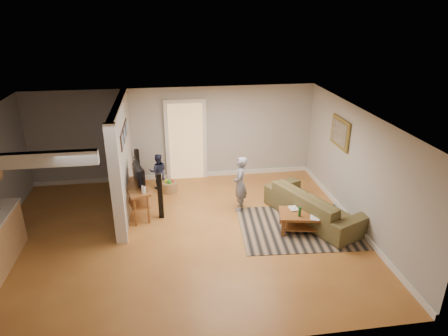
{
  "coord_description": "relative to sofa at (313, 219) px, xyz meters",
  "views": [
    {
      "loc": [
        -0.16,
        -7.2,
        4.49
      ],
      "look_at": [
        1.02,
        0.86,
        1.1
      ],
      "focal_mm": 32.0,
      "sensor_mm": 36.0,
      "label": 1
    }
  ],
  "objects": [
    {
      "name": "coffee_table",
      "position": [
        -0.35,
        -0.44,
        0.32
      ],
      "size": [
        1.15,
        0.81,
        0.62
      ],
      "rotation": [
        0.0,
        0.0,
        -0.2
      ],
      "color": "brown",
      "rests_on": "ground"
    },
    {
      "name": "child",
      "position": [
        -1.54,
        0.69,
        0.0
      ],
      "size": [
        0.44,
        0.55,
        1.3
      ],
      "primitive_type": "imported",
      "rotation": [
        0.0,
        0.0,
        -1.88
      ],
      "color": "gray",
      "rests_on": "ground"
    },
    {
      "name": "speaker_left",
      "position": [
        -3.35,
        0.55,
        0.54
      ],
      "size": [
        0.12,
        0.12,
        1.07
      ],
      "primitive_type": "cube",
      "rotation": [
        0.0,
        0.0,
        -0.11
      ],
      "color": "black",
      "rests_on": "ground"
    },
    {
      "name": "sofa",
      "position": [
        0.0,
        0.0,
        0.0
      ],
      "size": [
        1.83,
        2.56,
        0.7
      ],
      "primitive_type": "imported",
      "rotation": [
        0.0,
        0.0,
        1.99
      ],
      "color": "#4A4225",
      "rests_on": "ground"
    },
    {
      "name": "tv_console",
      "position": [
        -3.88,
        0.77,
        0.65
      ],
      "size": [
        0.71,
        1.21,
        0.98
      ],
      "rotation": [
        0.0,
        0.0,
        0.27
      ],
      "color": "brown",
      "rests_on": "ground"
    },
    {
      "name": "toy_basket",
      "position": [
        -3.15,
        1.86,
        0.15
      ],
      "size": [
        0.41,
        0.41,
        0.36
      ],
      "color": "olive",
      "rests_on": "ground"
    },
    {
      "name": "room_shell",
      "position": [
        -4.01,
        0.17,
        1.46
      ],
      "size": [
        7.54,
        6.02,
        2.52
      ],
      "color": "#A3A09C",
      "rests_on": "ground"
    },
    {
      "name": "ground",
      "position": [
        -2.94,
        -0.26,
        0.0
      ],
      "size": [
        7.5,
        7.5,
        0.0
      ],
      "primitive_type": "plane",
      "color": "#9A5827",
      "rests_on": "ground"
    },
    {
      "name": "speaker_right",
      "position": [
        -3.94,
        2.44,
        0.49
      ],
      "size": [
        0.13,
        0.13,
        0.99
      ],
      "primitive_type": "cube",
      "rotation": [
        0.0,
        0.0,
        0.43
      ],
      "color": "black",
      "rests_on": "ground"
    },
    {
      "name": "toddler",
      "position": [
        -3.41,
        2.12,
        0.0
      ],
      "size": [
        0.47,
        0.37,
        0.94
      ],
      "primitive_type": "imported",
      "rotation": [
        0.0,
        0.0,
        3.16
      ],
      "color": "#212744",
      "rests_on": "ground"
    },
    {
      "name": "area_rug",
      "position": [
        -0.36,
        -0.33,
        0.01
      ],
      "size": [
        2.79,
        2.13,
        0.01
      ],
      "primitive_type": "cube",
      "rotation": [
        0.0,
        0.0,
        -0.07
      ],
      "color": "black",
      "rests_on": "ground"
    }
  ]
}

